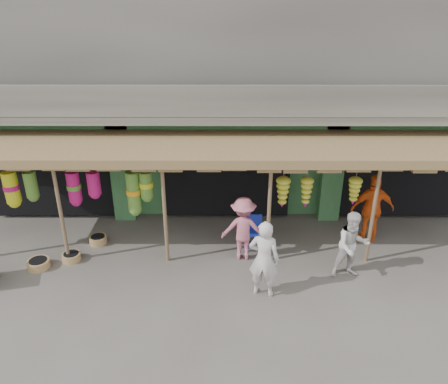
{
  "coord_description": "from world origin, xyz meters",
  "views": [
    {
      "loc": [
        -0.05,
        -9.45,
        6.26
      ],
      "look_at": [
        -0.08,
        1.0,
        1.35
      ],
      "focal_mm": 35.0,
      "sensor_mm": 36.0,
      "label": 1
    }
  ],
  "objects_px": {
    "person_right": "(352,245)",
    "person_vendor": "(372,209)",
    "blue_chair": "(255,229)",
    "person_front": "(264,259)",
    "person_shopper": "(243,229)"
  },
  "relations": [
    {
      "from": "person_right",
      "to": "person_shopper",
      "type": "height_order",
      "value": "person_shopper"
    },
    {
      "from": "person_front",
      "to": "person_shopper",
      "type": "xyz_separation_m",
      "value": [
        -0.4,
        1.45,
        -0.08
      ]
    },
    {
      "from": "person_right",
      "to": "person_vendor",
      "type": "distance_m",
      "value": 1.86
    },
    {
      "from": "blue_chair",
      "to": "person_shopper",
      "type": "relative_size",
      "value": 0.5
    },
    {
      "from": "person_right",
      "to": "person_vendor",
      "type": "bearing_deg",
      "value": 52.91
    },
    {
      "from": "person_shopper",
      "to": "person_vendor",
      "type": "bearing_deg",
      "value": -164.04
    },
    {
      "from": "blue_chair",
      "to": "person_shopper",
      "type": "distance_m",
      "value": 0.81
    },
    {
      "from": "person_right",
      "to": "person_shopper",
      "type": "bearing_deg",
      "value": 156.41
    },
    {
      "from": "blue_chair",
      "to": "person_vendor",
      "type": "height_order",
      "value": "person_vendor"
    },
    {
      "from": "person_front",
      "to": "person_right",
      "type": "xyz_separation_m",
      "value": [
        2.1,
        0.69,
        -0.08
      ]
    },
    {
      "from": "person_shopper",
      "to": "blue_chair",
      "type": "bearing_deg",
      "value": -115.09
    },
    {
      "from": "person_right",
      "to": "person_shopper",
      "type": "relative_size",
      "value": 1.0
    },
    {
      "from": "person_right",
      "to": "person_vendor",
      "type": "relative_size",
      "value": 0.87
    },
    {
      "from": "person_vendor",
      "to": "person_shopper",
      "type": "height_order",
      "value": "person_vendor"
    },
    {
      "from": "blue_chair",
      "to": "person_vendor",
      "type": "relative_size",
      "value": 0.44
    }
  ]
}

